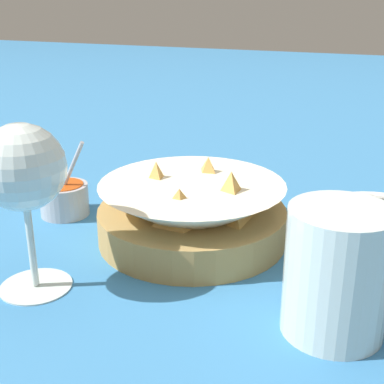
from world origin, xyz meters
name	(u,v)px	position (x,y,z in m)	size (l,w,h in m)	color
ground_plane	(192,231)	(0.00, 0.00, 0.00)	(4.00, 4.00, 0.00)	teal
food_basket	(193,213)	(0.01, -0.02, 0.03)	(0.22, 0.22, 0.09)	#B2894C
sauce_cup	(64,198)	(-0.17, -0.01, 0.02)	(0.07, 0.06, 0.10)	#B7B7BC
wine_glass	(23,173)	(-0.10, -0.18, 0.12)	(0.08, 0.08, 0.16)	silver
beer_mug	(339,277)	(0.19, -0.14, 0.05)	(0.13, 0.09, 0.11)	silver
side_plate	(382,220)	(0.21, 0.10, 0.01)	(0.17, 0.17, 0.01)	white
napkin	(216,173)	(-0.04, 0.20, 0.00)	(0.16, 0.12, 0.01)	white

